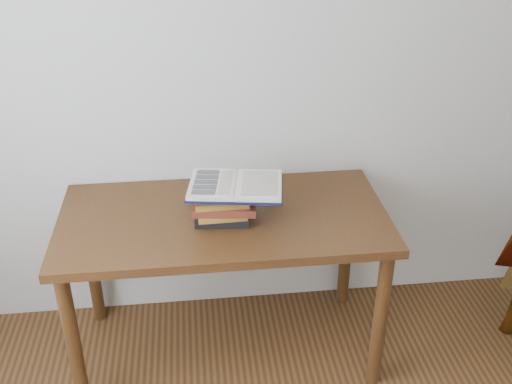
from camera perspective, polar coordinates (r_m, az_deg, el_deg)
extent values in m
cube|color=beige|center=(2.68, -1.23, 12.28)|extent=(3.50, 0.04, 2.60)
cube|color=#492A12|center=(2.56, -3.10, -2.57)|extent=(1.40, 0.70, 0.04)
cylinder|color=#492A12|center=(2.61, -16.98, -13.70)|extent=(0.06, 0.06, 0.71)
cylinder|color=#492A12|center=(2.66, 11.72, -11.84)|extent=(0.06, 0.06, 0.71)
cylinder|color=#492A12|center=(3.06, -15.41, -6.35)|extent=(0.06, 0.06, 0.71)
cylinder|color=#492A12|center=(3.10, 8.62, -4.93)|extent=(0.06, 0.06, 0.71)
cube|color=black|center=(2.51, -3.23, -2.27)|extent=(0.24, 0.17, 0.04)
cube|color=#AF9527|center=(2.48, -3.27, -1.82)|extent=(0.20, 0.15, 0.03)
cube|color=#5F2217|center=(2.47, -3.01, -1.11)|extent=(0.28, 0.21, 0.03)
cube|color=#AF9527|center=(2.45, -3.35, -0.57)|extent=(0.22, 0.16, 0.03)
cube|color=#5F2217|center=(2.46, -2.97, 0.25)|extent=(0.24, 0.17, 0.02)
cube|color=black|center=(2.43, -1.95, 0.43)|extent=(0.42, 0.32, 0.01)
cube|color=beige|center=(2.43, -4.19, 0.75)|extent=(0.22, 0.28, 0.02)
cube|color=beige|center=(2.42, 0.29, 0.67)|extent=(0.22, 0.28, 0.02)
cylinder|color=beige|center=(2.43, -1.95, 0.68)|extent=(0.05, 0.25, 0.01)
cube|color=black|center=(2.51, -4.57, 1.91)|extent=(0.10, 0.05, 0.00)
cube|color=black|center=(2.47, -4.68, 1.45)|extent=(0.10, 0.05, 0.00)
cube|color=black|center=(2.43, -4.80, 0.97)|extent=(0.10, 0.05, 0.00)
cube|color=black|center=(2.39, -4.91, 0.48)|extent=(0.10, 0.05, 0.00)
cube|color=black|center=(2.36, -5.03, -0.02)|extent=(0.10, 0.05, 0.00)
cube|color=beige|center=(2.42, -2.92, 0.93)|extent=(0.08, 0.21, 0.00)
cube|color=beige|center=(2.42, 0.38, 0.87)|extent=(0.18, 0.23, 0.00)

